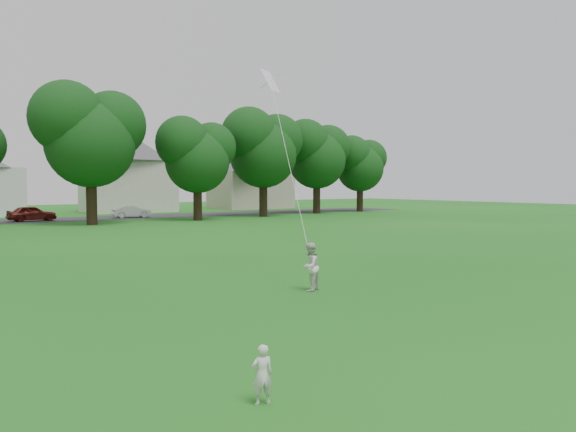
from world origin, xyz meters
TOP-DOWN VIEW (x-y plane):
  - ground at (0.00, 0.00)m, footprint 160.00×160.00m
  - toddler at (-1.83, -2.58)m, footprint 0.35×0.27m
  - older_boy at (3.84, 3.61)m, footprint 0.85×0.78m
  - kite at (4.60, 5.75)m, footprint 1.28×2.56m
  - tree_row at (5.33, 35.87)m, footprint 79.70×9.55m

SIDE VIEW (x-z plane):
  - ground at x=0.00m, z-range 0.00..0.00m
  - toddler at x=-1.83m, z-range 0.00..0.85m
  - older_boy at x=3.84m, z-range 0.00..1.40m
  - kite at x=4.60m, z-range 0.22..7.57m
  - tree_row at x=5.33m, z-range 0.83..11.77m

